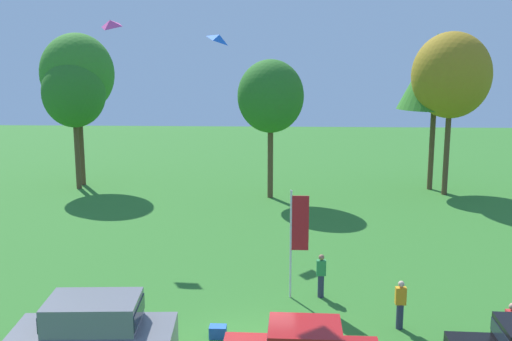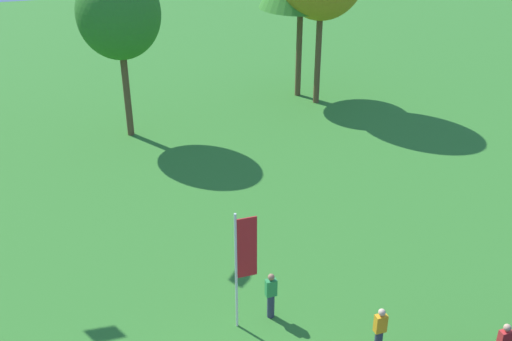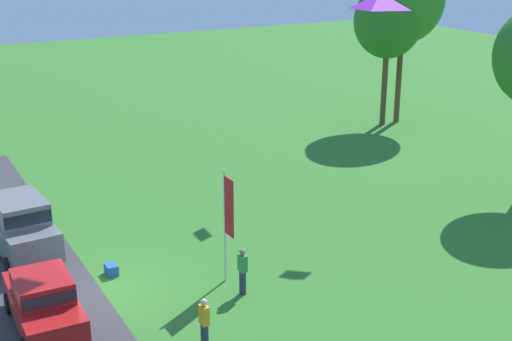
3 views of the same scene
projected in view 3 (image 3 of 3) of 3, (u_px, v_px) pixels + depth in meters
The scene contains 10 objects.
ground_plane at pixel (106, 293), 24.78m from camera, with size 120.00×120.00×0.00m, color #337528.
pavement_strip at pixel (39, 308), 23.72m from camera, with size 36.00×4.40×0.06m, color #38383D.
car_suv_by_flagpole at pixel (20, 224), 27.29m from camera, with size 4.71×2.29×2.28m.
car_sedan_far_end at pixel (44, 300), 22.18m from camera, with size 4.44×2.03×1.84m.
person_watching_sky at pixel (204, 324), 21.15m from camera, with size 0.36×0.24×1.71m.
person_on_lawn at pixel (243, 271), 24.42m from camera, with size 0.36×0.24×1.71m.
tree_far_right at pixel (388, 21), 44.00m from camera, with size 4.25×4.25×8.97m.
flag_banner at pixel (228, 214), 24.59m from camera, with size 0.71×0.08×4.23m.
cooler_box at pixel (111, 269), 26.02m from camera, with size 0.56×0.40×0.40m, color blue.
kite_diamond_low_drifter at pixel (380, 1), 13.27m from camera, with size 0.85×1.08×0.31m, color purple.
Camera 3 is at (21.89, -6.01, 12.00)m, focal length 50.00 mm.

